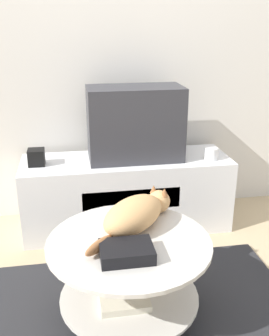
{
  "coord_description": "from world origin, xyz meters",
  "views": [
    {
      "loc": [
        -0.27,
        -1.46,
        1.34
      ],
      "look_at": [
        0.07,
        0.54,
        0.57
      ],
      "focal_mm": 42.0,
      "sensor_mm": 36.0,
      "label": 1
    }
  ],
  "objects_px": {
    "cat": "(136,213)",
    "tv": "(135,124)",
    "dvd_box": "(127,252)",
    "speaker": "(36,157)"
  },
  "relations": [
    {
      "from": "cat",
      "to": "tv",
      "type": "bearing_deg",
      "value": 35.96
    },
    {
      "from": "tv",
      "to": "cat",
      "type": "xyz_separation_m",
      "value": [
        -0.13,
        -0.8,
        -0.22
      ]
    },
    {
      "from": "dvd_box",
      "to": "cat",
      "type": "distance_m",
      "value": 0.26
    },
    {
      "from": "speaker",
      "to": "cat",
      "type": "relative_size",
      "value": 0.22
    },
    {
      "from": "dvd_box",
      "to": "speaker",
      "type": "bearing_deg",
      "value": 112.12
    },
    {
      "from": "dvd_box",
      "to": "cat",
      "type": "xyz_separation_m",
      "value": [
        0.08,
        0.24,
        0.04
      ]
    },
    {
      "from": "cat",
      "to": "dvd_box",
      "type": "bearing_deg",
      "value": -153.53
    },
    {
      "from": "speaker",
      "to": "cat",
      "type": "distance_m",
      "value": 0.92
    },
    {
      "from": "dvd_box",
      "to": "cat",
      "type": "bearing_deg",
      "value": 71.17
    },
    {
      "from": "cat",
      "to": "speaker",
      "type": "bearing_deg",
      "value": 77.89
    }
  ]
}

